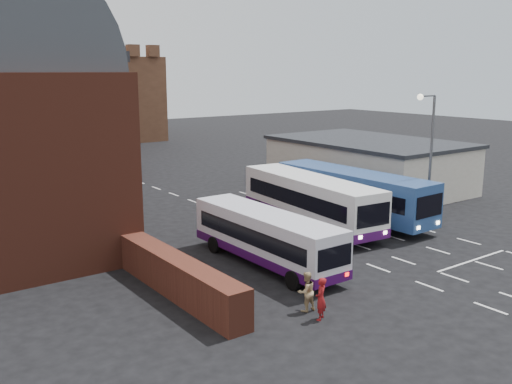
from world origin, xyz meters
TOP-DOWN VIEW (x-y plane):
  - ground at (0.00, 0.00)m, footprint 180.00×180.00m
  - forecourt_wall at (-10.20, 2.00)m, footprint 1.20×10.00m
  - cream_building at (15.00, 14.00)m, footprint 10.40×16.40m
  - brick_terrace at (-6.00, 46.00)m, footprint 22.00×10.00m
  - castle_keep at (6.00, 66.00)m, footprint 22.00×22.00m
  - bus_white_outbound at (-4.37, 3.15)m, footprint 2.61×10.31m
  - bus_white_inbound at (2.53, 7.46)m, footprint 3.89×12.26m
  - bus_blue at (6.00, 7.02)m, footprint 3.37×12.45m
  - bus_red_double at (-0.53, 34.37)m, footprint 2.50×9.46m
  - street_lamp at (8.30, 2.75)m, footprint 1.77×0.38m
  - pedestrian_red at (-6.70, -3.66)m, footprint 0.79×0.72m
  - pedestrian_beige at (-6.61, -2.66)m, footprint 0.90×0.72m

SIDE VIEW (x-z plane):
  - ground at x=0.00m, z-range 0.00..0.00m
  - pedestrian_beige at x=-6.61m, z-range 0.00..1.75m
  - forecourt_wall at x=-10.20m, z-range 0.00..1.80m
  - pedestrian_red at x=-6.70m, z-range 0.00..1.81m
  - bus_white_outbound at x=-4.37m, z-range 0.25..3.07m
  - bus_white_inbound at x=2.53m, z-range 0.30..3.59m
  - bus_blue at x=6.00m, z-range 0.31..3.68m
  - bus_red_double at x=-0.53m, z-range 0.12..3.89m
  - cream_building at x=15.00m, z-range 0.03..4.28m
  - street_lamp at x=8.30m, z-range 0.90..9.59m
  - brick_terrace at x=-6.00m, z-range 0.00..11.00m
  - castle_keep at x=6.00m, z-range 0.00..12.00m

